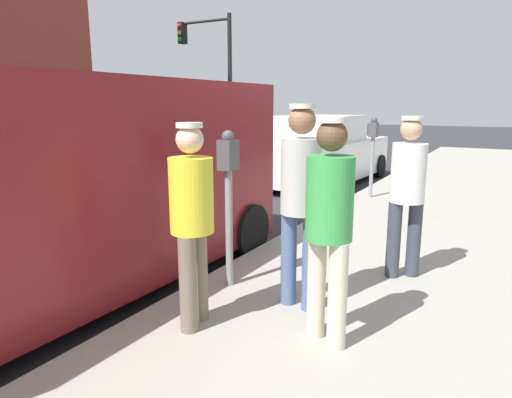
# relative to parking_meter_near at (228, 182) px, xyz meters

# --- Properties ---
(ground_plane) EXTENTS (80.00, 80.00, 0.00)m
(ground_plane) POSITION_rel_parking_meter_near_xyz_m (-1.35, 1.00, -1.18)
(ground_plane) COLOR #2D2D33
(sidewalk_slab) EXTENTS (5.00, 32.00, 0.15)m
(sidewalk_slab) POSITION_rel_parking_meter_near_xyz_m (2.15, 1.00, -1.11)
(sidewalk_slab) COLOR #9E998E
(sidewalk_slab) RESTS_ON ground
(parking_meter_near) EXTENTS (0.14, 0.18, 1.52)m
(parking_meter_near) POSITION_rel_parking_meter_near_xyz_m (0.00, 0.00, 0.00)
(parking_meter_near) COLOR gray
(parking_meter_near) RESTS_ON sidewalk_slab
(parking_meter_far) EXTENTS (0.14, 0.18, 1.52)m
(parking_meter_far) POSITION_rel_parking_meter_near_xyz_m (0.00, 5.01, 0.00)
(parking_meter_far) COLOR gray
(parking_meter_far) RESTS_ON sidewalk_slab
(pedestrian_in_yellow) EXTENTS (0.34, 0.35, 1.62)m
(pedestrian_in_yellow) POSITION_rel_parking_meter_near_xyz_m (0.20, -0.84, -0.11)
(pedestrian_in_yellow) COLOR #726656
(pedestrian_in_yellow) RESTS_ON sidewalk_slab
(pedestrian_in_white) EXTENTS (0.34, 0.34, 1.64)m
(pedestrian_in_white) POSITION_rel_parking_meter_near_xyz_m (1.43, 1.09, -0.09)
(pedestrian_in_white) COLOR #383D47
(pedestrian_in_white) RESTS_ON sidewalk_slab
(pedestrian_in_gray) EXTENTS (0.36, 0.34, 1.76)m
(pedestrian_in_gray) POSITION_rel_parking_meter_near_xyz_m (0.79, -0.11, -0.02)
(pedestrian_in_gray) COLOR #4C608C
(pedestrian_in_gray) RESTS_ON sidewalk_slab
(pedestrian_in_green) EXTENTS (0.34, 0.34, 1.67)m
(pedestrian_in_green) POSITION_rel_parking_meter_near_xyz_m (1.22, -0.57, -0.08)
(pedestrian_in_green) COLOR beige
(pedestrian_in_green) RESTS_ON sidewalk_slab
(parked_van) EXTENTS (2.23, 5.25, 2.15)m
(parked_van) POSITION_rel_parking_meter_near_xyz_m (-1.50, -0.80, -0.03)
(parked_van) COLOR maroon
(parked_van) RESTS_ON ground
(parked_sedan_ahead) EXTENTS (2.14, 4.49, 1.65)m
(parked_sedan_ahead) POSITION_rel_parking_meter_near_xyz_m (-1.70, 6.81, -0.43)
(parked_sedan_ahead) COLOR white
(parked_sedan_ahead) RESTS_ON ground
(traffic_light_corner) EXTENTS (2.48, 0.42, 5.20)m
(traffic_light_corner) POSITION_rel_parking_meter_near_xyz_m (-8.12, 11.36, 2.34)
(traffic_light_corner) COLOR black
(traffic_light_corner) RESTS_ON ground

